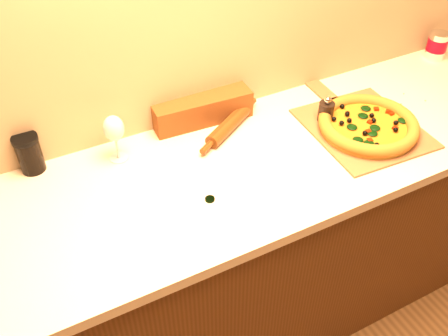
# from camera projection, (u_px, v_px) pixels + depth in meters

# --- Properties ---
(cabinet) EXTENTS (2.80, 0.65, 0.86)m
(cabinet) POSITION_uv_depth(u_px,v_px,m) (232.00, 257.00, 1.98)
(cabinet) COLOR #4B2B10
(cabinet) RESTS_ON ground
(countertop) EXTENTS (2.84, 0.68, 0.04)m
(countertop) POSITION_uv_depth(u_px,v_px,m) (233.00, 172.00, 1.69)
(countertop) COLOR beige
(countertop) RESTS_ON cabinet
(pizza_peel) EXTENTS (0.41, 0.59, 0.01)m
(pizza_peel) POSITION_uv_depth(u_px,v_px,m) (360.00, 126.00, 1.85)
(pizza_peel) COLOR brown
(pizza_peel) RESTS_ON countertop
(pizza) EXTENTS (0.36, 0.36, 0.05)m
(pizza) POSITION_uv_depth(u_px,v_px,m) (368.00, 125.00, 1.80)
(pizza) COLOR #B9872E
(pizza) RESTS_ON pizza_peel
(bottle_cap) EXTENTS (0.04, 0.04, 0.01)m
(bottle_cap) POSITION_uv_depth(u_px,v_px,m) (210.00, 199.00, 1.55)
(bottle_cap) COLOR black
(bottle_cap) RESTS_ON countertop
(pepper_grinder) EXTENTS (0.06, 0.06, 0.11)m
(pepper_grinder) POSITION_uv_depth(u_px,v_px,m) (326.00, 112.00, 1.84)
(pepper_grinder) COLOR black
(pepper_grinder) RESTS_ON countertop
(rolling_pin) EXTENTS (0.33, 0.21, 0.05)m
(rolling_pin) POSITION_uv_depth(u_px,v_px,m) (230.00, 124.00, 1.81)
(rolling_pin) COLOR #50250D
(rolling_pin) RESTS_ON countertop
(coffee_canister) EXTENTS (0.09, 0.09, 0.12)m
(coffee_canister) POSITION_uv_depth(u_px,v_px,m) (437.00, 45.00, 2.20)
(coffee_canister) COLOR silver
(coffee_canister) RESTS_ON countertop
(bread_bag) EXTENTS (0.38, 0.14, 0.10)m
(bread_bag) POSITION_uv_depth(u_px,v_px,m) (201.00, 108.00, 1.85)
(bread_bag) COLOR #652B13
(bread_bag) RESTS_ON countertop
(wine_glass) EXTENTS (0.07, 0.07, 0.17)m
(wine_glass) POSITION_uv_depth(u_px,v_px,m) (114.00, 130.00, 1.63)
(wine_glass) COLOR silver
(wine_glass) RESTS_ON countertop
(dark_jar) EXTENTS (0.08, 0.08, 0.13)m
(dark_jar) POSITION_uv_depth(u_px,v_px,m) (29.00, 153.00, 1.62)
(dark_jar) COLOR black
(dark_jar) RESTS_ON countertop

